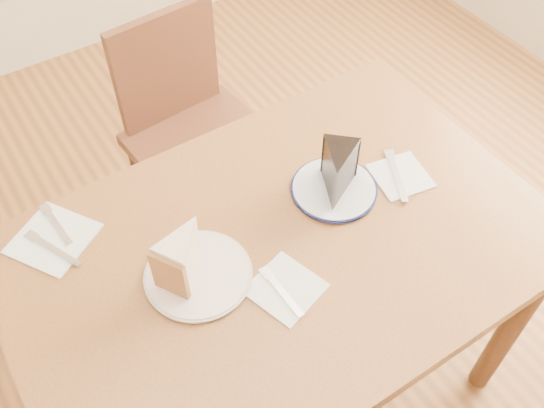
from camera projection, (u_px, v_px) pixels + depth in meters
The scene contains 14 objects.
ground at pixel (278, 381), 1.93m from camera, with size 4.00×4.00×0.00m, color #553116.
table at pixel (280, 268), 1.42m from camera, with size 1.20×0.80×0.75m.
chair_far at pixel (195, 133), 1.97m from camera, with size 0.45×0.45×0.85m.
plate_cream at pixel (198, 275), 1.29m from camera, with size 0.22×0.22×0.01m, color silver.
plate_navy at pixel (334, 189), 1.44m from camera, with size 0.20×0.20×0.01m, color white.
carrot_cake at pixel (185, 255), 1.25m from camera, with size 0.08×0.11×0.11m, color white, non-canonical shape.
chocolate_cake at pixel (337, 175), 1.39m from camera, with size 0.08×0.12×0.11m, color black, non-canonical shape.
napkin_cream at pixel (286, 288), 1.27m from camera, with size 0.13×0.13×0.00m, color white.
napkin_navy at pixel (401, 176), 1.47m from camera, with size 0.13×0.13×0.00m, color white.
napkin_spare at pixel (53, 239), 1.35m from camera, with size 0.16×0.16×0.00m, color white.
fork_cream at pixel (282, 292), 1.26m from camera, with size 0.01×0.14×0.00m, color silver.
knife_navy at pixel (397, 175), 1.47m from camera, with size 0.02×0.17×0.00m, color silver.
fork_spare at pixel (57, 225), 1.37m from camera, with size 0.01×0.14×0.00m, color silver.
knife_spare at pixel (54, 249), 1.33m from camera, with size 0.01×0.16×0.00m, color white.
Camera 1 is at (-0.45, -0.65, 1.85)m, focal length 40.00 mm.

